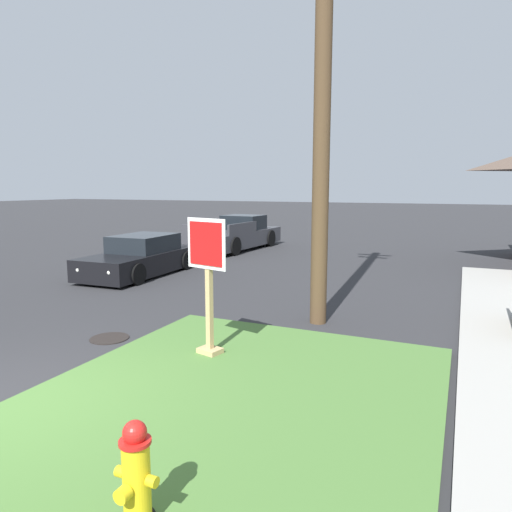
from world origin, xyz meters
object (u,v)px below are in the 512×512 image
(manhole_cover, at_px, (109,338))
(pickup_truck_charcoal, at_px, (236,235))
(parked_sedan_black, at_px, (141,258))
(fire_hydrant, at_px, (136,477))
(stop_sign, at_px, (208,287))
(utility_pole, at_px, (324,35))

(manhole_cover, height_order, pickup_truck_charcoal, pickup_truck_charcoal)
(manhole_cover, distance_m, pickup_truck_charcoal, 12.53)
(manhole_cover, distance_m, parked_sedan_black, 6.40)
(fire_hydrant, height_order, stop_sign, stop_sign)
(stop_sign, relative_size, pickup_truck_charcoal, 0.39)
(stop_sign, bearing_deg, pickup_truck_charcoal, 114.81)
(fire_hydrant, bearing_deg, pickup_truck_charcoal, 114.09)
(pickup_truck_charcoal, height_order, utility_pole, utility_pole)
(parked_sedan_black, distance_m, utility_pole, 8.78)
(fire_hydrant, relative_size, pickup_truck_charcoal, 0.16)
(parked_sedan_black, xyz_separation_m, pickup_truck_charcoal, (0.00, 6.67, 0.08))
(manhole_cover, relative_size, utility_pole, 0.06)
(stop_sign, distance_m, utility_pole, 5.22)
(parked_sedan_black, bearing_deg, manhole_cover, -57.19)
(fire_hydrant, distance_m, manhole_cover, 5.14)
(pickup_truck_charcoal, bearing_deg, fire_hydrant, -65.91)
(parked_sedan_black, height_order, pickup_truck_charcoal, pickup_truck_charcoal)
(parked_sedan_black, xyz_separation_m, utility_pole, (6.63, -2.80, 5.02))
(pickup_truck_charcoal, bearing_deg, utility_pole, -55.01)
(fire_hydrant, height_order, parked_sedan_black, parked_sedan_black)
(pickup_truck_charcoal, bearing_deg, stop_sign, -65.19)
(fire_hydrant, xyz_separation_m, manhole_cover, (-3.57, 3.67, -0.49))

